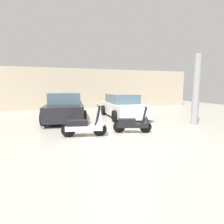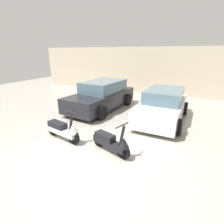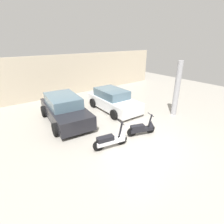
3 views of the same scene
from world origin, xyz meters
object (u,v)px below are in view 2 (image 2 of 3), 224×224
at_px(scooter_front_right, 112,142).
at_px(car_rear_left, 102,96).
at_px(scooter_front_left, 63,129).
at_px(car_rear_center, 163,106).

xyz_separation_m(scooter_front_right, car_rear_left, (-2.42, 3.80, 0.34)).
distance_m(scooter_front_left, car_rear_center, 4.45).
distance_m(scooter_front_right, car_rear_left, 4.52).
bearing_deg(car_rear_center, scooter_front_left, -36.69).
height_order(scooter_front_right, car_rear_center, car_rear_center).
bearing_deg(scooter_front_left, car_rear_center, 62.62).
distance_m(car_rear_left, car_rear_center, 3.28).
relative_size(scooter_front_left, scooter_front_right, 1.11).
height_order(scooter_front_left, car_rear_left, car_rear_left).
distance_m(scooter_front_left, scooter_front_right, 1.87).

